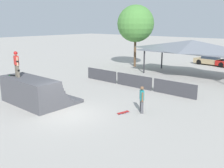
# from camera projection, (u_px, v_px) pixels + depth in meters

# --- Properties ---
(ground_plane) EXTENTS (160.00, 160.00, 0.00)m
(ground_plane) POSITION_uv_depth(u_px,v_px,m) (68.00, 114.00, 14.70)
(ground_plane) COLOR #ADA8A0
(quarter_pipe_ramp) EXTENTS (4.62, 3.48, 1.76)m
(quarter_pipe_ramp) POSITION_uv_depth(u_px,v_px,m) (34.00, 92.00, 16.54)
(quarter_pipe_ramp) COLOR #4C4C51
(quarter_pipe_ramp) RESTS_ON ground
(skater_on_deck) EXTENTS (0.73, 0.33, 1.70)m
(skater_on_deck) POSITION_uv_depth(u_px,v_px,m) (16.00, 62.00, 16.31)
(skater_on_deck) COLOR #6B6051
(skater_on_deck) RESTS_ON quarter_pipe_ramp
(skateboard_on_deck) EXTENTS (0.84, 0.50, 0.09)m
(skateboard_on_deck) POSITION_uv_depth(u_px,v_px,m) (14.00, 75.00, 16.83)
(skateboard_on_deck) COLOR green
(skateboard_on_deck) RESTS_ON quarter_pipe_ramp
(bystander_walking) EXTENTS (0.52, 0.55, 1.62)m
(bystander_walking) POSITION_uv_depth(u_px,v_px,m) (142.00, 98.00, 14.81)
(bystander_walking) COLOR #4C4C51
(bystander_walking) RESTS_ON ground
(skateboard_on_ground) EXTENTS (0.40, 0.79, 0.09)m
(skateboard_on_ground) POSITION_uv_depth(u_px,v_px,m) (124.00, 112.00, 14.86)
(skateboard_on_ground) COLOR blue
(skateboard_on_ground) RESTS_ON ground
(barrier_fence) EXTENTS (10.87, 0.12, 1.05)m
(barrier_fence) POSITION_uv_depth(u_px,v_px,m) (134.00, 81.00, 20.77)
(barrier_fence) COLOR #3D3D42
(barrier_fence) RESTS_ON ground
(pavilion_shelter) EXTENTS (10.31, 4.36, 3.61)m
(pavilion_shelter) POSITION_uv_depth(u_px,v_px,m) (192.00, 46.00, 24.59)
(pavilion_shelter) COLOR #2D2D33
(pavilion_shelter) RESTS_ON ground
(tree_far_back) EXTENTS (4.34, 4.34, 7.32)m
(tree_far_back) POSITION_uv_depth(u_px,v_px,m) (136.00, 24.00, 29.46)
(tree_far_back) COLOR brown
(tree_far_back) RESTS_ON ground
(parked_car_tan) EXTENTS (4.25, 2.08, 1.27)m
(parked_car_tan) POSITION_uv_depth(u_px,v_px,m) (211.00, 60.00, 31.76)
(parked_car_tan) COLOR tan
(parked_car_tan) RESTS_ON ground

